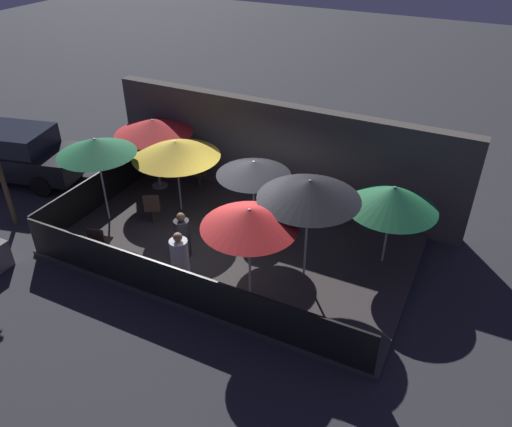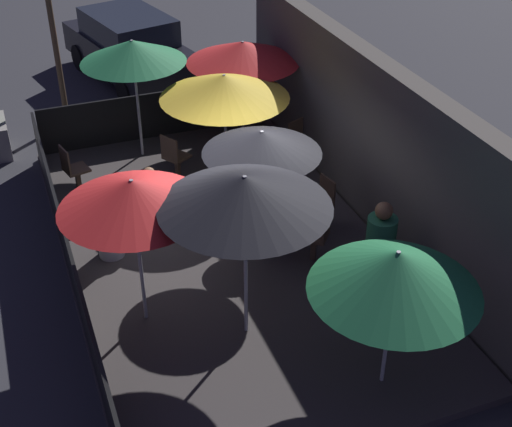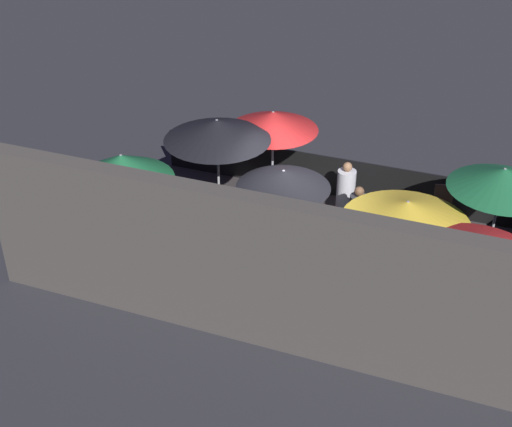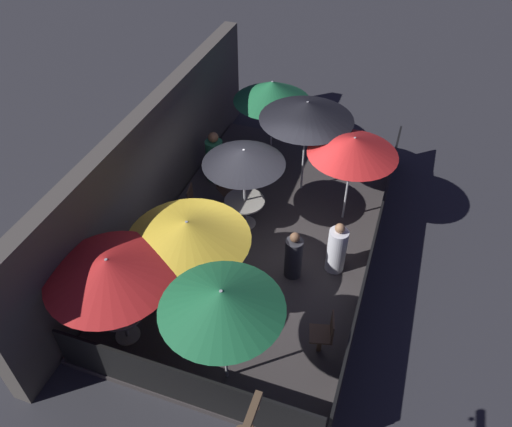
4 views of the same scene
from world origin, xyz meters
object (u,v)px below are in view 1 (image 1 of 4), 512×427
Objects in this scene: patron_2 at (180,259)px; parked_car_0 at (14,153)px; patio_chair_3 at (153,207)px; patio_chair_4 at (266,196)px; patio_chair_1 at (287,211)px; patio_umbrella_4 at (393,198)px; dining_table_1 at (158,168)px; patio_umbrella_2 at (309,190)px; patio_umbrella_0 at (254,168)px; patio_chair_2 at (202,171)px; patio_umbrella_1 at (153,126)px; patio_umbrella_3 at (249,218)px; patio_umbrella_5 at (96,146)px; dining_table_0 at (254,216)px; patron_1 at (325,203)px; patron_0 at (183,237)px; patio_chair_0 at (100,242)px; patio_umbrella_6 at (176,149)px.

parked_car_0 is (-7.22, 1.94, 0.17)m from patron_2.
patron_2 is 7.48m from parked_car_0.
patio_chair_3 is 2.98m from patio_chair_4.
patron_2 is at bearing 17.12° from patio_chair_1.
dining_table_1 is (-6.80, 0.63, -1.15)m from patio_umbrella_4.
parked_car_0 is (-9.61, 0.57, -1.49)m from patio_umbrella_2.
patio_umbrella_0 reaches higher than patio_chair_2.
patio_chair_2 is at bearing 24.86° from dining_table_1.
patio_chair_4 is 0.20× the size of parked_car_0.
patio_umbrella_4 is at bearing -5.27° from patio_umbrella_1.
patio_chair_1 is 3.45m from patio_chair_3.
patio_umbrella_3 is 2.40× the size of patio_chair_3.
patio_umbrella_5 is at bearing -23.46° from parked_car_0.
patio_chair_1 is at bearing 49.65° from dining_table_0.
patio_chair_4 is (-1.17, 3.23, -1.53)m from patio_umbrella_3.
patio_chair_3 is (-4.27, 0.19, -1.71)m from patio_umbrella_2.
patio_umbrella_4 is (6.80, -0.63, -0.15)m from patio_umbrella_1.
patron_1 reaches higher than patio_chair_1.
patio_chair_4 is 2.76m from patron_0.
patio_umbrella_2 is at bearing 33.16° from patio_chair_4.
patio_chair_0 is at bearing -75.88° from patio_umbrella_1.
patio_chair_1 is at bearing -97.52° from patio_chair_3.
patio_umbrella_1 is 2.39× the size of patio_chair_4.
patio_umbrella_2 reaches higher than patio_chair_4.
patron_1 is at bearing 151.56° from patio_chair_2.
parked_car_0 is at bearing -176.33° from patio_umbrella_4.
patron_1 is at bearing -98.28° from patron_0.
patron_0 reaches higher than dining_table_1.
patio_chair_3 is (-2.56, -0.70, -1.39)m from patio_umbrella_0.
dining_table_1 is (-5.33, 1.91, -1.63)m from patio_umbrella_2.
patio_umbrella_5 is (-6.97, -1.43, 0.38)m from patio_umbrella_4.
patron_0 is (-1.73, -2.17, 0.03)m from patio_chair_1.
patio_umbrella_0 is at bearing 123.04° from patio_chair_2.
patron_2 is (3.10, -1.22, -1.55)m from patio_umbrella_5.
patio_umbrella_5 is 2.45× the size of patio_chair_0.
patio_chair_3 is at bearing -58.50° from patio_umbrella_1.
patio_chair_2 is at bearing 96.03° from patio_umbrella_6.
patio_umbrella_1 is 3.87m from patio_chair_0.
patio_umbrella_6 reaches higher than dining_table_0.
patron_2 reaches higher than patio_chair_1.
patio_umbrella_3 is 3.22m from patio_chair_1.
patio_chair_4 is (2.35, 1.83, -0.01)m from patio_chair_3.
parked_car_0 is at bearing 54.41° from patio_chair_3.
patio_chair_4 is (-1.92, 2.01, -1.72)m from patio_umbrella_2.
patio_umbrella_0 is 7.99m from parked_car_0.
patio_chair_0 is at bearing 15.70° from patron_2.
patron_0 is 0.93× the size of patron_2.
patio_chair_2 is at bearing 168.43° from patio_umbrella_4.
patio_chair_1 is at bearing 97.40° from patio_umbrella_3.
patron_2 is at bearing -145.51° from patio_umbrella_4.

